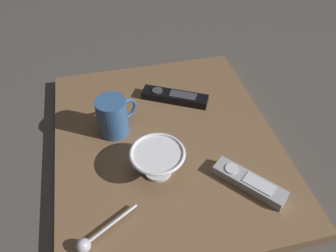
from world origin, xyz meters
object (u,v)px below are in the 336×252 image
object	(u,v)px
teaspoon	(88,242)
tv_remote_far	(249,182)
cereal_bowl	(158,161)
tv_remote_near	(175,97)
coffee_mug	(113,116)

from	to	relation	value
teaspoon	tv_remote_far	bearing A→B (deg)	-79.97
cereal_bowl	tv_remote_near	xyz separation A→B (m)	(0.24, -0.10, -0.03)
teaspoon	coffee_mug	bearing A→B (deg)	-15.94
tv_remote_near	cereal_bowl	bearing A→B (deg)	157.48
cereal_bowl	tv_remote_near	distance (m)	0.26
cereal_bowl	tv_remote_far	world-z (taller)	cereal_bowl
cereal_bowl	coffee_mug	xyz separation A→B (m)	(0.16, 0.08, 0.01)
cereal_bowl	tv_remote_far	xyz separation A→B (m)	(-0.09, -0.19, -0.03)
coffee_mug	cereal_bowl	bearing A→B (deg)	-152.76
teaspoon	tv_remote_near	size ratio (longest dim) A/B	0.69
coffee_mug	teaspoon	distance (m)	0.32
tv_remote_near	tv_remote_far	bearing A→B (deg)	-164.78
tv_remote_near	tv_remote_far	xyz separation A→B (m)	(-0.33, -0.09, 0.00)
teaspoon	cereal_bowl	bearing A→B (deg)	-48.49
cereal_bowl	tv_remote_near	bearing A→B (deg)	-22.52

